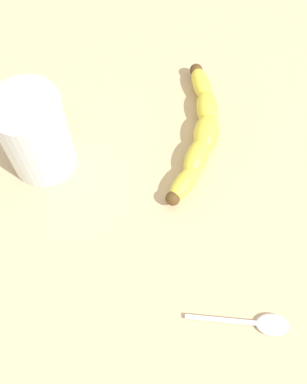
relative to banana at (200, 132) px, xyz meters
The scene contains 4 objects.
wooden_tabletop 4.09cm from the banana, 127.56° to the left, with size 120.00×120.00×3.00cm, color tan.
banana is the anchor object (origin of this frame).
smoothie_glass 20.32cm from the banana, 44.59° to the left, with size 8.04×8.04×11.63cm.
teaspoon 24.50cm from the banana, 140.08° to the left, with size 10.40×6.90×0.80cm.
Camera 1 is at (-12.90, 28.39, 55.11)cm, focal length 44.22 mm.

